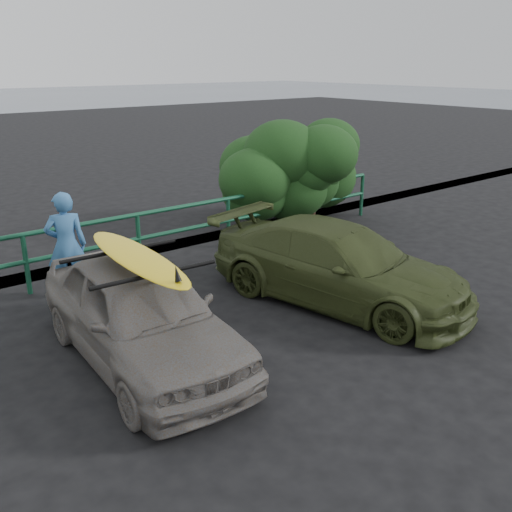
{
  "coord_description": "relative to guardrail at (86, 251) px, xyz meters",
  "views": [
    {
      "loc": [
        -3.46,
        -4.03,
        3.61
      ],
      "look_at": [
        1.3,
        1.96,
        0.97
      ],
      "focal_mm": 40.0,
      "sensor_mm": 36.0,
      "label": 1
    }
  ],
  "objects": [
    {
      "name": "roof_rack",
      "position": [
        -0.59,
        -3.12,
        0.8
      ],
      "size": [
        1.59,
        1.16,
        0.05
      ],
      "primitive_type": null,
      "rotation": [
        0.0,
        0.0,
        -0.06
      ],
      "color": "black",
      "rests_on": "sedan"
    },
    {
      "name": "olive_vehicle",
      "position": [
        2.7,
        -3.34,
        0.09
      ],
      "size": [
        2.6,
        4.49,
        1.23
      ],
      "primitive_type": "imported",
      "rotation": [
        0.0,
        0.0,
        0.22
      ],
      "color": "#343F1B",
      "rests_on": "ground"
    },
    {
      "name": "sedan",
      "position": [
        -0.59,
        -3.12,
        0.13
      ],
      "size": [
        1.76,
        3.9,
        1.3
      ],
      "primitive_type": "imported",
      "rotation": [
        0.0,
        0.0,
        -0.06
      ],
      "color": "#67615C",
      "rests_on": "ground"
    },
    {
      "name": "guardrail",
      "position": [
        0.0,
        0.0,
        0.0
      ],
      "size": [
        14.0,
        0.08,
        1.04
      ],
      "primitive_type": null,
      "color": "#154A30",
      "rests_on": "ground"
    },
    {
      "name": "ground",
      "position": [
        0.0,
        -5.0,
        -0.52
      ],
      "size": [
        80.0,
        80.0,
        0.0
      ],
      "primitive_type": "plane",
      "color": "black"
    },
    {
      "name": "man",
      "position": [
        -0.5,
        -0.52,
        0.34
      ],
      "size": [
        0.72,
        0.59,
        1.72
      ],
      "primitive_type": "imported",
      "rotation": [
        0.0,
        0.0,
        2.82
      ],
      "color": "teal",
      "rests_on": "ground"
    },
    {
      "name": "shrub_right",
      "position": [
        5.0,
        0.5,
        0.59
      ],
      "size": [
        3.2,
        2.4,
        2.22
      ],
      "primitive_type": null,
      "color": "#193B15",
      "rests_on": "ground"
    },
    {
      "name": "surfboard",
      "position": [
        -0.59,
        -3.12,
        0.87
      ],
      "size": [
        0.68,
        2.57,
        0.08
      ],
      "primitive_type": "ellipsoid",
      "rotation": [
        0.0,
        0.0,
        -0.06
      ],
      "color": "yellow",
      "rests_on": "roof_rack"
    }
  ]
}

